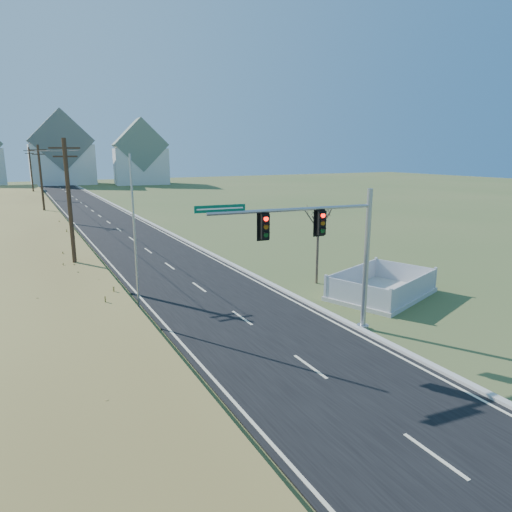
{
  "coord_description": "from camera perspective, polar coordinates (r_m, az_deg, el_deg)",
  "views": [
    {
      "loc": [
        -9.43,
        -15.4,
        8.17
      ],
      "look_at": [
        0.29,
        3.06,
        3.4
      ],
      "focal_mm": 32.0,
      "sensor_mm": 36.0,
      "label": 1
    }
  ],
  "objects": [
    {
      "name": "traffic_signal_mast",
      "position": [
        20.29,
        9.52,
        1.15
      ],
      "size": [
        8.25,
        1.09,
        6.59
      ],
      "rotation": [
        0.0,
        0.0,
        -0.1
      ],
      "color": "#9EA0A5",
      "rests_on": "ground"
    },
    {
      "name": "bare_tree",
      "position": [
        28.47,
        7.81,
        4.7
      ],
      "size": [
        1.95,
        1.95,
        5.18
      ],
      "color": "#4C3F33",
      "rests_on": "ground"
    },
    {
      "name": "condo_n",
      "position": [
        127.91,
        -23.15,
        11.63
      ],
      "size": [
        15.27,
        10.2,
        18.54
      ],
      "color": "silver",
      "rests_on": "ground"
    },
    {
      "name": "condo_ne",
      "position": [
        122.98,
        -14.24,
        11.89
      ],
      "size": [
        14.12,
        10.51,
        16.52
      ],
      "rotation": [
        0.0,
        0.0,
        -0.1
      ],
      "color": "silver",
      "rests_on": "ground"
    },
    {
      "name": "road",
      "position": [
        66.57,
        -19.5,
        5.13
      ],
      "size": [
        8.0,
        180.0,
        0.06
      ],
      "primitive_type": "cube",
      "color": "black",
      "rests_on": "ground"
    },
    {
      "name": "flagpole",
      "position": [
        22.15,
        -14.76,
        -0.43
      ],
      "size": [
        0.36,
        0.36,
        8.1
      ],
      "color": "#B7B5AD",
      "rests_on": "ground"
    },
    {
      "name": "open_sign",
      "position": [
        25.79,
        16.39,
        -5.37
      ],
      "size": [
        0.49,
        0.17,
        0.6
      ],
      "rotation": [
        0.0,
        0.0,
        -0.24
      ],
      "color": "white",
      "rests_on": "ground"
    },
    {
      "name": "utility_pole_mid",
      "position": [
        60.57,
        -25.25,
        8.38
      ],
      "size": [
        1.8,
        0.26,
        9.0
      ],
      "color": "#422D1E",
      "rests_on": "ground"
    },
    {
      "name": "ground",
      "position": [
        19.82,
        3.44,
        -11.49
      ],
      "size": [
        260.0,
        260.0,
        0.0
      ],
      "primitive_type": "plane",
      "color": "#44572A",
      "rests_on": "ground"
    },
    {
      "name": "curb",
      "position": [
        67.28,
        -16.0,
        5.49
      ],
      "size": [
        0.3,
        180.0,
        0.18
      ],
      "primitive_type": "cube",
      "color": "#B2AFA8",
      "rests_on": "ground"
    },
    {
      "name": "utility_pole_near",
      "position": [
        30.74,
        -22.23,
        5.42
      ],
      "size": [
        1.8,
        0.26,
        9.0
      ],
      "color": "#422D1E",
      "rests_on": "ground"
    },
    {
      "name": "utility_pole_far",
      "position": [
        90.51,
        -26.28,
        9.38
      ],
      "size": [
        1.8,
        0.26,
        9.0
      ],
      "color": "#422D1E",
      "rests_on": "ground"
    },
    {
      "name": "fence_enclosure",
      "position": [
        27.5,
        15.41,
        -4.27
      ],
      "size": [
        7.18,
        6.03,
        1.4
      ],
      "rotation": [
        0.0,
        0.0,
        0.35
      ],
      "color": "#B7B5AD",
      "rests_on": "ground"
    }
  ]
}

